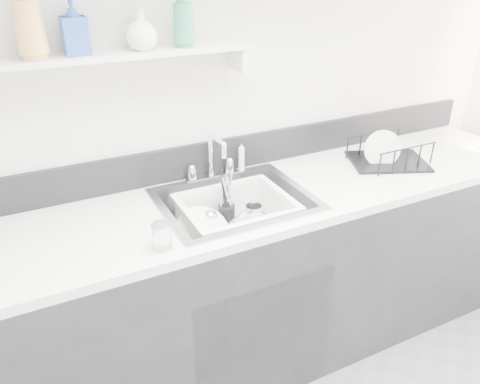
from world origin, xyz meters
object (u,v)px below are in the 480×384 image
sink (235,218)px  dish_rack (389,151)px  counter_run (235,286)px  wash_tub (236,219)px

sink → dish_rack: bearing=1.1°
dish_rack → counter_run: bearing=-155.9°
wash_tub → sink: bearing=75.9°
counter_run → wash_tub: bearing=-104.1°
sink → dish_rack: (0.86, 0.02, 0.15)m
sink → counter_run: bearing=0.0°
counter_run → sink: bearing=0.0°
wash_tub → dish_rack: 0.88m
counter_run → wash_tub: 0.38m
sink → wash_tub: (-0.01, -0.03, 0.01)m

